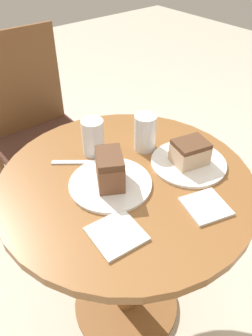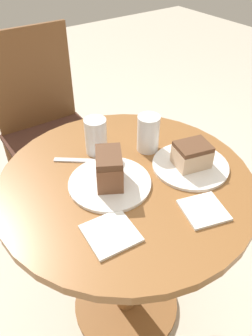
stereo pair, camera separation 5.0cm
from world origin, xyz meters
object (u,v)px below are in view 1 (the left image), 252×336
(plate_far, at_px, (188,163))
(cake_slice_far, at_px, (190,152))
(glass_lemonade, at_px, (145,134))
(chair, at_px, (38,129))
(glass_water, at_px, (94,139))
(cake_slice_near, at_px, (110,169))
(plate_near, at_px, (110,184))

(plate_far, distance_m, cake_slice_far, 0.04)
(plate_far, bearing_deg, glass_lemonade, 107.78)
(chair, xyz_separation_m, cake_slice_far, (0.12, -0.90, 0.31))
(glass_water, bearing_deg, chair, 83.19)
(cake_slice_far, bearing_deg, cake_slice_near, 162.86)
(chair, relative_size, glass_lemonade, 7.63)
(chair, height_order, plate_far, chair)
(plate_far, distance_m, glass_lemonade, 0.17)
(cake_slice_far, bearing_deg, glass_water, 128.86)
(chair, relative_size, plate_near, 3.87)
(chair, distance_m, glass_lemonade, 0.81)
(plate_near, height_order, glass_lemonade, glass_lemonade)
(plate_near, height_order, cake_slice_far, cake_slice_far)
(cake_slice_near, xyz_separation_m, cake_slice_far, (0.26, -0.08, -0.01))
(plate_far, relative_size, cake_slice_far, 1.98)
(cake_slice_near, bearing_deg, plate_near, -45.00)
(plate_near, bearing_deg, cake_slice_far, -17.14)
(cake_slice_far, xyz_separation_m, glass_water, (-0.20, 0.24, 0.01))
(plate_near, xyz_separation_m, glass_lemonade, (0.21, 0.08, 0.05))
(glass_lemonade, bearing_deg, plate_near, -159.28)
(chair, bearing_deg, plate_far, -80.47)
(glass_water, bearing_deg, plate_far, -51.14)
(chair, height_order, plate_near, chair)
(glass_lemonade, distance_m, glass_water, 0.17)
(cake_slice_far, height_order, glass_water, glass_water)
(chair, bearing_deg, cake_slice_near, -97.48)
(glass_water, bearing_deg, plate_near, -109.93)
(cake_slice_far, relative_size, glass_water, 0.99)
(cake_slice_far, distance_m, glass_water, 0.31)
(cake_slice_far, bearing_deg, glass_lemonade, 107.78)
(glass_water, bearing_deg, glass_lemonade, -30.74)
(glass_lemonade, bearing_deg, chair, 95.20)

